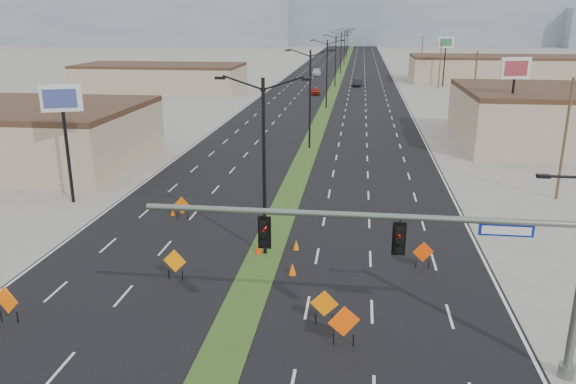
# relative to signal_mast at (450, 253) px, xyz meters

# --- Properties ---
(ground) EXTENTS (600.00, 600.00, 0.00)m
(ground) POSITION_rel_signal_mast_xyz_m (-8.56, -2.00, -4.79)
(ground) COLOR gray
(ground) RESTS_ON ground
(road_surface) EXTENTS (25.00, 400.00, 0.02)m
(road_surface) POSITION_rel_signal_mast_xyz_m (-8.56, 98.00, -4.79)
(road_surface) COLOR black
(road_surface) RESTS_ON ground
(median_strip) EXTENTS (2.00, 400.00, 0.04)m
(median_strip) POSITION_rel_signal_mast_xyz_m (-8.56, 98.00, -4.79)
(median_strip) COLOR #2D4D1B
(median_strip) RESTS_ON ground
(building_sw_far) EXTENTS (30.00, 14.00, 4.50)m
(building_sw_far) POSITION_rel_signal_mast_xyz_m (-40.56, 83.00, -2.54)
(building_sw_far) COLOR tan
(building_sw_far) RESTS_ON ground
(building_se_far) EXTENTS (44.00, 16.00, 5.00)m
(building_se_far) POSITION_rel_signal_mast_xyz_m (29.44, 108.00, -2.29)
(building_se_far) COLOR tan
(building_se_far) RESTS_ON ground
(mesa_west) EXTENTS (180.00, 50.00, 22.00)m
(mesa_west) POSITION_rel_signal_mast_xyz_m (-128.56, 278.00, 6.21)
(mesa_west) COLOR gray
(mesa_west) RESTS_ON ground
(mesa_center) EXTENTS (220.00, 50.00, 28.00)m
(mesa_center) POSITION_rel_signal_mast_xyz_m (31.44, 298.00, 9.21)
(mesa_center) COLOR gray
(mesa_center) RESTS_ON ground
(mesa_backdrop) EXTENTS (140.00, 50.00, 32.00)m
(mesa_backdrop) POSITION_rel_signal_mast_xyz_m (-38.56, 318.00, 11.21)
(mesa_backdrop) COLOR gray
(mesa_backdrop) RESTS_ON ground
(signal_mast) EXTENTS (16.30, 0.60, 8.00)m
(signal_mast) POSITION_rel_signal_mast_xyz_m (0.00, 0.00, 0.00)
(signal_mast) COLOR slate
(signal_mast) RESTS_ON ground
(streetlight_0) EXTENTS (5.15, 0.24, 10.02)m
(streetlight_0) POSITION_rel_signal_mast_xyz_m (-8.56, 10.00, 0.63)
(streetlight_0) COLOR black
(streetlight_0) RESTS_ON ground
(streetlight_1) EXTENTS (5.15, 0.24, 10.02)m
(streetlight_1) POSITION_rel_signal_mast_xyz_m (-8.56, 38.00, 0.63)
(streetlight_1) COLOR black
(streetlight_1) RESTS_ON ground
(streetlight_2) EXTENTS (5.15, 0.24, 10.02)m
(streetlight_2) POSITION_rel_signal_mast_xyz_m (-8.56, 66.00, 0.63)
(streetlight_2) COLOR black
(streetlight_2) RESTS_ON ground
(streetlight_3) EXTENTS (5.15, 0.24, 10.02)m
(streetlight_3) POSITION_rel_signal_mast_xyz_m (-8.56, 94.00, 0.63)
(streetlight_3) COLOR black
(streetlight_3) RESTS_ON ground
(streetlight_4) EXTENTS (5.15, 0.24, 10.02)m
(streetlight_4) POSITION_rel_signal_mast_xyz_m (-8.56, 122.00, 0.63)
(streetlight_4) COLOR black
(streetlight_4) RESTS_ON ground
(streetlight_5) EXTENTS (5.15, 0.24, 10.02)m
(streetlight_5) POSITION_rel_signal_mast_xyz_m (-8.56, 150.00, 0.63)
(streetlight_5) COLOR black
(streetlight_5) RESTS_ON ground
(streetlight_6) EXTENTS (5.15, 0.24, 10.02)m
(streetlight_6) POSITION_rel_signal_mast_xyz_m (-8.56, 178.00, 0.63)
(streetlight_6) COLOR black
(streetlight_6) RESTS_ON ground
(utility_pole_0) EXTENTS (1.60, 0.20, 9.00)m
(utility_pole_0) POSITION_rel_signal_mast_xyz_m (11.44, 23.00, -0.12)
(utility_pole_0) COLOR #4C3823
(utility_pole_0) RESTS_ON ground
(utility_pole_1) EXTENTS (1.60, 0.20, 9.00)m
(utility_pole_1) POSITION_rel_signal_mast_xyz_m (11.44, 58.00, -0.12)
(utility_pole_1) COLOR #4C3823
(utility_pole_1) RESTS_ON ground
(utility_pole_2) EXTENTS (1.60, 0.20, 9.00)m
(utility_pole_2) POSITION_rel_signal_mast_xyz_m (11.44, 93.00, -0.12)
(utility_pole_2) COLOR #4C3823
(utility_pole_2) RESTS_ON ground
(utility_pole_3) EXTENTS (1.60, 0.20, 9.00)m
(utility_pole_3) POSITION_rel_signal_mast_xyz_m (11.44, 128.00, -0.12)
(utility_pole_3) COLOR #4C3823
(utility_pole_3) RESTS_ON ground
(car_left) EXTENTS (2.00, 4.00, 1.31)m
(car_left) POSITION_rel_signal_mast_xyz_m (-11.49, 81.80, -4.14)
(car_left) COLOR maroon
(car_left) RESTS_ON ground
(car_mid) EXTENTS (1.97, 4.42, 1.41)m
(car_mid) POSITION_rel_signal_mast_xyz_m (-4.12, 95.75, -4.09)
(car_mid) COLOR black
(car_mid) RESTS_ON ground
(car_far) EXTENTS (2.45, 5.30, 1.50)m
(car_far) POSITION_rel_signal_mast_xyz_m (-14.07, 117.31, -4.04)
(car_far) COLOR silver
(car_far) RESTS_ON ground
(construction_sign_0) EXTENTS (1.30, 0.40, 1.78)m
(construction_sign_0) POSITION_rel_signal_mast_xyz_m (-18.56, 1.00, -3.74)
(construction_sign_0) COLOR #F55B05
(construction_sign_0) RESTS_ON ground
(construction_sign_1) EXTENTS (1.25, 0.21, 1.67)m
(construction_sign_1) POSITION_rel_signal_mast_xyz_m (-12.60, 6.12, -3.81)
(construction_sign_1) COLOR orange
(construction_sign_1) RESTS_ON ground
(construction_sign_2) EXTENTS (1.19, 0.29, 1.61)m
(construction_sign_2) POSITION_rel_signal_mast_xyz_m (-15.04, 15.00, -3.85)
(construction_sign_2) COLOR #DD5604
(construction_sign_2) RESTS_ON ground
(construction_sign_3) EXTENTS (1.31, 0.51, 1.83)m
(construction_sign_3) POSITION_rel_signal_mast_xyz_m (-3.77, 1.00, -3.71)
(construction_sign_3) COLOR #F84D05
(construction_sign_3) RESTS_ON ground
(construction_sign_4) EXTENTS (1.24, 0.06, 1.65)m
(construction_sign_4) POSITION_rel_signal_mast_xyz_m (-4.68, 2.61, -3.82)
(construction_sign_4) COLOR orange
(construction_sign_4) RESTS_ON ground
(construction_sign_5) EXTENTS (1.13, 0.34, 1.55)m
(construction_sign_5) POSITION_rel_signal_mast_xyz_m (0.21, 9.13, -3.88)
(construction_sign_5) COLOR #D53C04
(construction_sign_5) RESTS_ON ground
(cone_0) EXTENTS (0.41, 0.41, 0.67)m
(cone_0) POSITION_rel_signal_mast_xyz_m (-8.92, 9.93, -4.46)
(cone_0) COLOR red
(cone_0) RESTS_ON ground
(cone_1) EXTENTS (0.49, 0.49, 0.68)m
(cone_1) POSITION_rel_signal_mast_xyz_m (-6.66, 7.43, -4.45)
(cone_1) COLOR #EC5D04
(cone_1) RESTS_ON ground
(cone_2) EXTENTS (0.45, 0.45, 0.60)m
(cone_2) POSITION_rel_signal_mast_xyz_m (-6.86, 10.83, -4.49)
(cone_2) COLOR orange
(cone_2) RESTS_ON ground
(cone_3) EXTENTS (0.34, 0.34, 0.53)m
(cone_3) POSITION_rel_signal_mast_xyz_m (-15.94, 15.67, -4.52)
(cone_3) COLOR #E24204
(cone_3) RESTS_ON ground
(pole_sign_west) EXTENTS (2.72, 1.37, 8.57)m
(pole_sign_west) POSITION_rel_signal_mast_xyz_m (-24.22, 17.67, 2.14)
(pole_sign_west) COLOR black
(pole_sign_west) RESTS_ON ground
(pole_sign_east_near) EXTENTS (3.02, 1.33, 9.43)m
(pole_sign_east_near) POSITION_rel_signal_mast_xyz_m (11.32, 38.15, 2.90)
(pole_sign_east_near) COLOR black
(pole_sign_east_near) RESTS_ON ground
(pole_sign_east_far) EXTENTS (3.11, 1.24, 9.65)m
(pole_sign_east_far) POSITION_rel_signal_mast_xyz_m (12.90, 97.64, 3.09)
(pole_sign_east_far) COLOR black
(pole_sign_east_far) RESTS_ON ground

